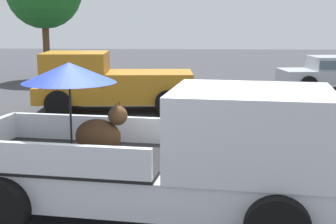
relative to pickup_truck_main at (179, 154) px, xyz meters
The scene contains 4 objects.
ground_plane 1.06m from the pickup_truck_main, behind, with size 80.00×80.00×0.00m, color #38383D.
pickup_truck_main is the anchor object (origin of this frame).
pickup_truck_red 8.83m from the pickup_truck_main, 106.09° to the left, with size 4.91×2.43×1.80m.
parked_sedan_near 14.80m from the pickup_truck_main, 66.85° to the left, with size 4.49×2.40×1.33m.
Camera 1 is at (0.63, -6.70, 2.81)m, focal length 53.42 mm.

